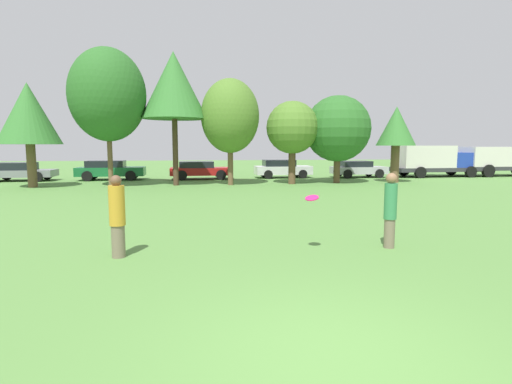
{
  "coord_description": "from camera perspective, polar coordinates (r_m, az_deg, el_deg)",
  "views": [
    {
      "loc": [
        -1.38,
        -4.1,
        2.35
      ],
      "look_at": [
        -0.24,
        5.16,
        1.26
      ],
      "focal_mm": 28.09,
      "sensor_mm": 36.0,
      "label": 1
    }
  ],
  "objects": [
    {
      "name": "tree_0",
      "position": [
        25.78,
        -29.68,
        9.6
      ],
      "size": [
        3.38,
        3.38,
        5.8
      ],
      "color": "brown",
      "rests_on": "ground"
    },
    {
      "name": "parked_car_grey",
      "position": [
        30.8,
        -30.61,
        2.57
      ],
      "size": [
        4.23,
        2.16,
        1.23
      ],
      "rotation": [
        0.0,
        0.0,
        0.04
      ],
      "color": "slate",
      "rests_on": "ground"
    },
    {
      "name": "tree_3",
      "position": [
        23.9,
        -3.71,
        10.72
      ],
      "size": [
        3.41,
        3.41,
        6.22
      ],
      "color": "brown",
      "rests_on": "ground"
    },
    {
      "name": "tree_2",
      "position": [
        24.29,
        -11.62,
        14.61
      ],
      "size": [
        3.82,
        3.82,
        7.71
      ],
      "color": "#473323",
      "rests_on": "ground"
    },
    {
      "name": "frisbee",
      "position": [
        8.84,
        7.97,
        -0.84
      ],
      "size": [
        0.31,
        0.3,
        0.14
      ],
      "color": "#F21E72"
    },
    {
      "name": "ground_plane",
      "position": [
        4.93,
        10.96,
        -21.96
      ],
      "size": [
        120.0,
        120.0,
        0.0
      ],
      "primitive_type": "plane",
      "color": "#54843D"
    },
    {
      "name": "delivery_truck_blue",
      "position": [
        33.02,
        23.84,
        4.21
      ],
      "size": [
        6.57,
        2.74,
        2.33
      ],
      "rotation": [
        0.0,
        0.0,
        0.04
      ],
      "color": "#2D2D33",
      "rests_on": "ground"
    },
    {
      "name": "person_catcher",
      "position": [
        9.65,
        18.58,
        -2.31
      ],
      "size": [
        0.29,
        0.29,
        1.73
      ],
      "rotation": [
        0.0,
        0.0,
        -3.13
      ],
      "color": "#726651",
      "rests_on": "ground"
    },
    {
      "name": "parked_car_silver",
      "position": [
        30.51,
        14.28,
        3.24
      ],
      "size": [
        3.97,
        2.08,
        1.21
      ],
      "rotation": [
        0.0,
        0.0,
        0.04
      ],
      "color": "#B2B2B7",
      "rests_on": "ground"
    },
    {
      "name": "tree_5",
      "position": [
        25.66,
        11.56,
        8.8
      ],
      "size": [
        4.09,
        4.09,
        5.43
      ],
      "color": "brown",
      "rests_on": "ground"
    },
    {
      "name": "parked_car_red",
      "position": [
        28.22,
        -7.99,
        3.17
      ],
      "size": [
        4.32,
        2.02,
        1.24
      ],
      "rotation": [
        0.0,
        0.0,
        0.04
      ],
      "color": "red",
      "rests_on": "ground"
    },
    {
      "name": "tree_6",
      "position": [
        27.1,
        19.34,
        8.63
      ],
      "size": [
        2.46,
        2.46,
        4.79
      ],
      "color": "brown",
      "rests_on": "ground"
    },
    {
      "name": "tree_1",
      "position": [
        24.34,
        -20.39,
        12.83
      ],
      "size": [
        4.2,
        4.2,
        7.73
      ],
      "color": "brown",
      "rests_on": "ground"
    },
    {
      "name": "person_thrower",
      "position": [
        8.86,
        -19.14,
        -3.25
      ],
      "size": [
        0.33,
        0.33,
        1.74
      ],
      "rotation": [
        0.0,
        0.0,
        0.01
      ],
      "color": "#726651",
      "rests_on": "ground"
    },
    {
      "name": "delivery_truck_yellow",
      "position": [
        36.08,
        31.33,
        3.92
      ],
      "size": [
        6.72,
        2.4,
        2.24
      ],
      "rotation": [
        0.0,
        0.0,
        0.04
      ],
      "color": "#2D2D33",
      "rests_on": "ground"
    },
    {
      "name": "tree_4",
      "position": [
        24.57,
        5.2,
        9.06
      ],
      "size": [
        3.17,
        3.17,
        5.01
      ],
      "color": "brown",
      "rests_on": "ground"
    },
    {
      "name": "parked_car_green",
      "position": [
        29.09,
        -20.08,
        3.01
      ],
      "size": [
        4.51,
        2.04,
        1.33
      ],
      "rotation": [
        0.0,
        0.0,
        0.04
      ],
      "color": "#196633",
      "rests_on": "ground"
    },
    {
      "name": "parked_car_white",
      "position": [
        29.23,
        3.71,
        3.37
      ],
      "size": [
        4.12,
        2.0,
        1.31
      ],
      "rotation": [
        0.0,
        0.0,
        0.04
      ],
      "color": "silver",
      "rests_on": "ground"
    }
  ]
}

